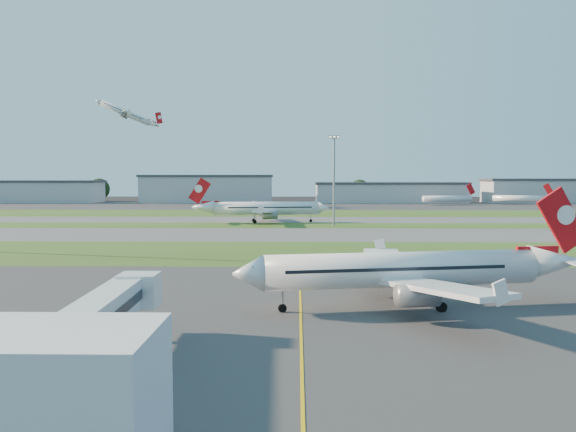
{
  "coord_description": "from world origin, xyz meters",
  "views": [
    {
      "loc": [
        4.68,
        -51.83,
        14.11
      ],
      "look_at": [
        2.93,
        49.9,
        7.0
      ],
      "focal_mm": 35.0,
      "sensor_mm": 36.0,
      "label": 1
    }
  ],
  "objects_px": {
    "jet_bridge": "(81,328)",
    "airliner_parked": "(404,270)",
    "mini_jet_near": "(447,199)",
    "light_mast_centre": "(334,174)",
    "airliner_taxiing": "(265,209)",
    "mini_jet_far": "(520,198)"
  },
  "relations": [
    {
      "from": "airliner_parked",
      "to": "mini_jet_near",
      "type": "relative_size",
      "value": 1.31
    },
    {
      "from": "jet_bridge",
      "to": "airliner_parked",
      "type": "xyz_separation_m",
      "value": [
        25.99,
        23.37,
        0.06
      ]
    },
    {
      "from": "jet_bridge",
      "to": "mini_jet_near",
      "type": "bearing_deg",
      "value": 69.91
    },
    {
      "from": "airliner_taxiing",
      "to": "mini_jet_near",
      "type": "distance_m",
      "value": 137.45
    },
    {
      "from": "airliner_parked",
      "to": "mini_jet_far",
      "type": "distance_m",
      "value": 247.24
    },
    {
      "from": "airliner_taxiing",
      "to": "jet_bridge",
      "type": "bearing_deg",
      "value": 80.31
    },
    {
      "from": "jet_bridge",
      "to": "light_mast_centre",
      "type": "bearing_deg",
      "value": 78.62
    },
    {
      "from": "airliner_taxiing",
      "to": "light_mast_centre",
      "type": "bearing_deg",
      "value": 141.54
    },
    {
      "from": "light_mast_centre",
      "to": "airliner_parked",
      "type": "bearing_deg",
      "value": -89.32
    },
    {
      "from": "mini_jet_far",
      "to": "light_mast_centre",
      "type": "height_order",
      "value": "light_mast_centre"
    },
    {
      "from": "jet_bridge",
      "to": "airliner_taxiing",
      "type": "distance_m",
      "value": 135.36
    },
    {
      "from": "jet_bridge",
      "to": "mini_jet_far",
      "type": "bearing_deg",
      "value": 62.93
    },
    {
      "from": "jet_bridge",
      "to": "mini_jet_near",
      "type": "height_order",
      "value": "mini_jet_near"
    },
    {
      "from": "airliner_taxiing",
      "to": "mini_jet_far",
      "type": "distance_m",
      "value": 167.28
    },
    {
      "from": "mini_jet_near",
      "to": "light_mast_centre",
      "type": "bearing_deg",
      "value": -132.63
    },
    {
      "from": "airliner_taxiing",
      "to": "airliner_parked",
      "type": "bearing_deg",
      "value": 93.08
    },
    {
      "from": "airliner_taxiing",
      "to": "mini_jet_near",
      "type": "xyz_separation_m",
      "value": [
        84.62,
        108.32,
        -1.07
      ]
    },
    {
      "from": "mini_jet_near",
      "to": "mini_jet_far",
      "type": "xyz_separation_m",
      "value": [
        38.13,
        5.32,
        0.0
      ]
    },
    {
      "from": "airliner_parked",
      "to": "airliner_taxiing",
      "type": "bearing_deg",
      "value": 90.57
    },
    {
      "from": "mini_jet_near",
      "to": "mini_jet_far",
      "type": "height_order",
      "value": "same"
    },
    {
      "from": "airliner_taxiing",
      "to": "mini_jet_far",
      "type": "bearing_deg",
      "value": -145.0
    },
    {
      "from": "airliner_taxiing",
      "to": "light_mast_centre",
      "type": "relative_size",
      "value": 1.53
    }
  ]
}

